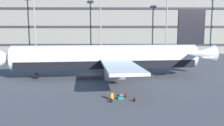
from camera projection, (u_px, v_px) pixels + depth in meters
ground_plane at (89, 75)px, 40.37m from camera, size 600.00×600.00×0.00m
terminal_structure at (100, 27)px, 86.81m from camera, size 154.96×17.58×18.57m
airliner at (109, 58)px, 38.05m from camera, size 36.95×29.77×11.38m
light_mast_left at (34, 17)px, 73.06m from camera, size 1.80×0.50×21.54m
light_mast_center_left at (101, 18)px, 73.29m from camera, size 1.80×0.50×20.56m
light_mast_center_right at (167, 21)px, 73.56m from camera, size 1.80×0.50×18.95m
suitcase_black at (111, 96)px, 25.64m from camera, size 0.47×0.47×0.89m
suitcase_scuffed at (122, 96)px, 26.96m from camera, size 0.48×0.68×0.26m
suitcase_small at (120, 98)px, 25.98m from camera, size 0.80×0.67×0.26m
backpack_purple at (111, 101)px, 24.71m from camera, size 0.43×0.42×0.50m
backpack_upright at (126, 96)px, 26.57m from camera, size 0.42×0.33×0.53m
backpack_laid_flat at (135, 100)px, 25.03m from camera, size 0.38×0.42×0.49m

